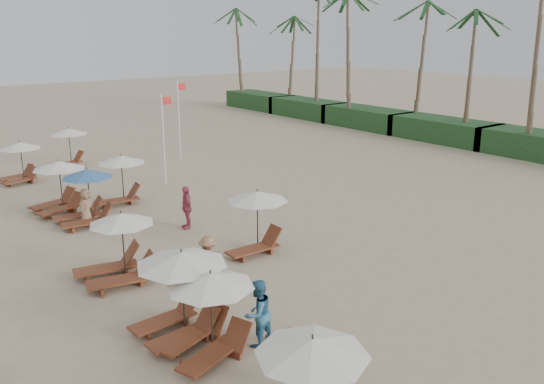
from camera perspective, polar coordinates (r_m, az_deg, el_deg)
ground at (r=17.71m, az=13.51°, el=-10.29°), size 160.00×160.00×0.00m
shrub_hedge at (r=42.81m, az=17.19°, el=6.08°), size 3.20×53.00×1.60m
lounger_station_1 at (r=14.08m, az=-6.97°, el=-12.27°), size 2.54×2.29×2.10m
lounger_station_2 at (r=14.88m, az=-9.75°, el=-10.00°), size 2.59×2.41×2.31m
lounger_station_3 at (r=18.49m, az=-15.73°, el=-5.90°), size 2.61×2.34×2.23m
lounger_station_4 at (r=24.24m, az=-18.72°, el=-0.72°), size 2.53×2.13×2.32m
lounger_station_5 at (r=26.35m, az=-21.22°, el=0.56°), size 2.59×2.28×2.27m
lounger_station_6 at (r=32.30m, az=-24.53°, el=2.86°), size 2.40×2.13×2.15m
inland_station_0 at (r=19.95m, az=-1.70°, el=-2.55°), size 2.70×2.24×2.22m
inland_station_1 at (r=26.59m, az=-15.36°, el=1.65°), size 2.72×2.24×2.22m
inland_station_2 at (r=35.10m, az=-20.24°, el=4.70°), size 2.68×2.24×2.22m
beachgoer_near at (r=12.95m, az=2.36°, el=-16.50°), size 0.65×0.54×1.53m
beachgoer_mid_a at (r=14.42m, az=-1.48°, el=-12.28°), size 0.97×0.82×1.77m
beachgoer_mid_b at (r=17.68m, az=-6.50°, el=-7.01°), size 0.72×1.13×1.65m
beachgoer_far_a at (r=22.81m, az=-8.74°, el=-1.55°), size 0.69×1.12×1.78m
beachgoer_far_b at (r=24.30m, az=-18.47°, el=-1.43°), size 0.88×0.84×1.52m
flag_pole_near at (r=29.20m, az=-11.00°, el=5.75°), size 0.60×0.08×4.76m
flag_pole_far at (r=35.10m, az=-9.46°, el=7.64°), size 0.60×0.08×4.88m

